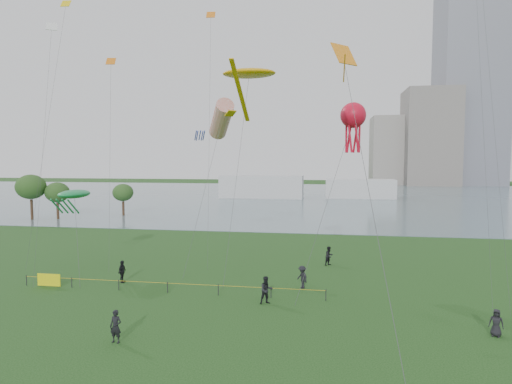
# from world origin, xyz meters

# --- Properties ---
(ground_plane) EXTENTS (400.00, 400.00, 0.00)m
(ground_plane) POSITION_xyz_m (0.00, 0.00, 0.00)
(ground_plane) COLOR #143611
(lake) EXTENTS (400.00, 120.00, 0.08)m
(lake) POSITION_xyz_m (0.00, 100.00, 0.02)
(lake) COLOR slate
(lake) RESTS_ON ground_plane
(tower) EXTENTS (24.00, 24.00, 120.00)m
(tower) POSITION_xyz_m (62.00, 168.00, 60.00)
(tower) COLOR slate
(tower) RESTS_ON ground_plane
(building_mid) EXTENTS (20.00, 20.00, 38.00)m
(building_mid) POSITION_xyz_m (46.00, 162.00, 19.00)
(building_mid) COLOR slate
(building_mid) RESTS_ON ground_plane
(building_low) EXTENTS (16.00, 18.00, 28.00)m
(building_low) POSITION_xyz_m (32.00, 168.00, 14.00)
(building_low) COLOR gray
(building_low) RESTS_ON ground_plane
(pavilion_left) EXTENTS (22.00, 8.00, 6.00)m
(pavilion_left) POSITION_xyz_m (-12.00, 95.00, 3.00)
(pavilion_left) COLOR silver
(pavilion_left) RESTS_ON ground_plane
(pavilion_right) EXTENTS (18.00, 7.00, 5.00)m
(pavilion_right) POSITION_xyz_m (14.00, 98.00, 2.50)
(pavilion_right) COLOR silver
(pavilion_right) RESTS_ON ground_plane
(trees) EXTENTS (17.21, 11.81, 7.70)m
(trees) POSITION_xyz_m (-40.62, 48.72, 5.01)
(trees) COLOR #3A271A
(trees) RESTS_ON ground_plane
(fence) EXTENTS (24.07, 0.07, 1.05)m
(fence) POSITION_xyz_m (-13.33, 12.09, 0.55)
(fence) COLOR black
(fence) RESTS_ON ground_plane
(spectator_a) EXTENTS (1.18, 1.08, 1.96)m
(spectator_a) POSITION_xyz_m (0.62, 10.80, 0.98)
(spectator_a) COLOR black
(spectator_a) RESTS_ON ground_plane
(spectator_b) EXTENTS (1.25, 1.34, 1.81)m
(spectator_b) POSITION_xyz_m (2.94, 14.84, 0.91)
(spectator_b) COLOR black
(spectator_b) RESTS_ON ground_plane
(spectator_c) EXTENTS (0.49, 1.10, 1.85)m
(spectator_c) POSITION_xyz_m (-11.94, 14.13, 0.92)
(spectator_c) COLOR black
(spectator_c) RESTS_ON ground_plane
(spectator_d) EXTENTS (0.92, 0.78, 1.60)m
(spectator_d) POSITION_xyz_m (14.48, 7.33, 0.80)
(spectator_d) COLOR black
(spectator_d) RESTS_ON ground_plane
(spectator_f) EXTENTS (0.70, 0.48, 1.85)m
(spectator_f) POSITION_xyz_m (-6.81, 3.05, 0.92)
(spectator_f) COLOR black
(spectator_f) RESTS_ON ground_plane
(spectator_g) EXTENTS (1.12, 1.13, 1.84)m
(spectator_g) POSITION_xyz_m (5.13, 22.73, 0.92)
(spectator_g) COLOR black
(spectator_g) RESTS_ON ground_plane
(kite_stingray) EXTENTS (4.98, 10.03, 18.55)m
(kite_stingray) POSITION_xyz_m (-2.42, 20.92, 18.08)
(kite_stingray) COLOR #3F3F42
(kite_windsock) EXTENTS (4.19, 8.42, 15.92)m
(kite_windsock) POSITION_xyz_m (-5.25, 21.67, 14.05)
(kite_windsock) COLOR #3F3F42
(kite_creature) EXTENTS (5.46, 8.55, 7.36)m
(kite_creature) POSITION_xyz_m (-18.79, 18.48, 6.92)
(kite_creature) COLOR #3F3F42
(kite_octopus) EXTENTS (5.10, 6.00, 14.63)m
(kite_octopus) POSITION_xyz_m (6.73, 15.69, 13.53)
(kite_octopus) COLOR #3F3F42
(kite_delta) EXTENTS (2.94, 14.64, 17.15)m
(kite_delta) POSITION_xyz_m (5.73, 7.32, 15.65)
(kite_delta) COLOR #3F3F42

